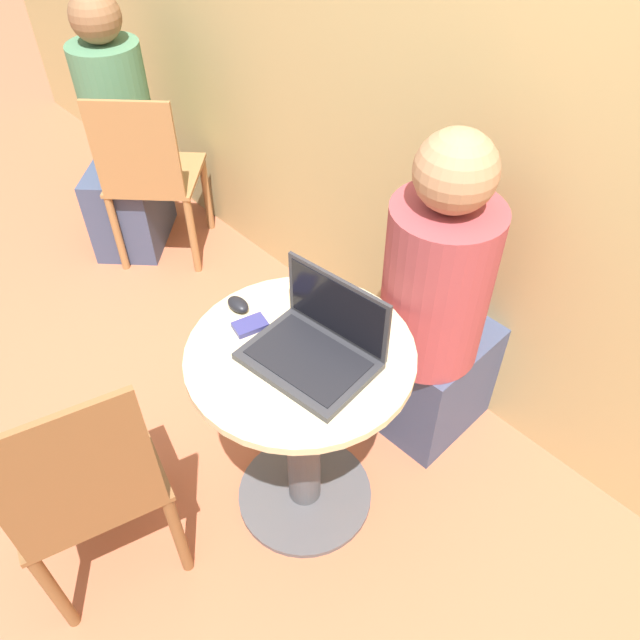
{
  "coord_description": "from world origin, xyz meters",
  "views": [
    {
      "loc": [
        0.87,
        -0.74,
        1.94
      ],
      "look_at": [
        0.02,
        0.05,
        0.83
      ],
      "focal_mm": 35.0,
      "sensor_mm": 36.0,
      "label": 1
    }
  ],
  "objects_px": {
    "laptop": "(317,344)",
    "cell_phone": "(250,325)",
    "chair_empty": "(87,486)",
    "person_seated": "(439,322)"
  },
  "relations": [
    {
      "from": "laptop",
      "to": "cell_phone",
      "type": "height_order",
      "value": "laptop"
    },
    {
      "from": "chair_empty",
      "to": "person_seated",
      "type": "height_order",
      "value": "person_seated"
    },
    {
      "from": "cell_phone",
      "to": "laptop",
      "type": "bearing_deg",
      "value": 16.96
    },
    {
      "from": "laptop",
      "to": "chair_empty",
      "type": "relative_size",
      "value": 0.4
    },
    {
      "from": "chair_empty",
      "to": "person_seated",
      "type": "relative_size",
      "value": 0.74
    },
    {
      "from": "person_seated",
      "to": "laptop",
      "type": "bearing_deg",
      "value": -91.74
    },
    {
      "from": "cell_phone",
      "to": "chair_empty",
      "type": "xyz_separation_m",
      "value": [
        -0.05,
        -0.55,
        -0.28
      ]
    },
    {
      "from": "chair_empty",
      "to": "person_seated",
      "type": "bearing_deg",
      "value": 76.6
    },
    {
      "from": "laptop",
      "to": "cell_phone",
      "type": "relative_size",
      "value": 3.44
    },
    {
      "from": "cell_phone",
      "to": "person_seated",
      "type": "distance_m",
      "value": 0.67
    }
  ]
}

